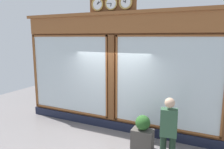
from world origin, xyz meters
The scene contains 4 objects.
shop_facade centered at (0.00, -0.13, 1.88)m, with size 6.71×0.42×4.24m.
pedestrian centered at (-2.06, 1.45, 0.93)m, with size 0.39×0.27×1.69m.
planter_box centered at (-1.29, 0.81, 0.28)m, with size 0.56×0.36×0.55m, color #4C4742.
planter_shrub centered at (-1.29, 0.81, 0.75)m, with size 0.39×0.39×0.39m, color #285623.
Camera 1 is at (-2.82, 5.95, 2.98)m, focal length 34.15 mm.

